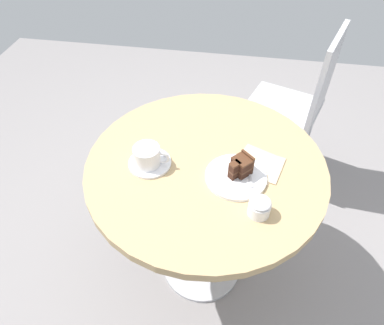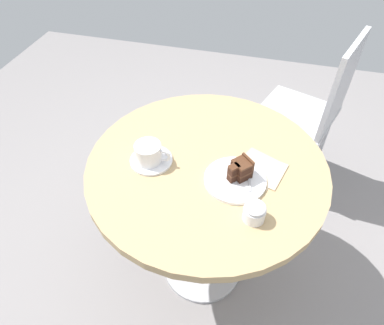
{
  "view_description": "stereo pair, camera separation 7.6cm",
  "coord_description": "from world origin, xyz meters",
  "views": [
    {
      "loc": [
        0.09,
        -0.84,
        1.6
      ],
      "look_at": [
        -0.04,
        -0.05,
        0.78
      ],
      "focal_mm": 32.0,
      "sensor_mm": 36.0,
      "label": 1
    },
    {
      "loc": [
        0.16,
        -0.82,
        1.6
      ],
      "look_at": [
        -0.04,
        -0.05,
        0.78
      ],
      "focal_mm": 32.0,
      "sensor_mm": 36.0,
      "label": 2
    }
  ],
  "objects": [
    {
      "name": "saucer",
      "position": [
        -0.19,
        -0.04,
        0.75
      ],
      "size": [
        0.15,
        0.15,
        0.01
      ],
      "color": "white",
      "rests_on": "cafe_table"
    },
    {
      "name": "cake_plate",
      "position": [
        0.11,
        -0.06,
        0.75
      ],
      "size": [
        0.21,
        0.21,
        0.01
      ],
      "color": "white",
      "rests_on": "cafe_table"
    },
    {
      "name": "napkin",
      "position": [
        0.19,
        0.02,
        0.75
      ],
      "size": [
        0.2,
        0.19,
        0.0
      ],
      "rotation": [
        0.0,
        0.0,
        5.86
      ],
      "color": "beige",
      "rests_on": "cafe_table"
    },
    {
      "name": "fork",
      "position": [
        0.16,
        -0.08,
        0.76
      ],
      "size": [
        0.04,
        0.15,
        0.0
      ],
      "rotation": [
        0.0,
        0.0,
        4.91
      ],
      "color": "#B7B7BC",
      "rests_on": "cake_plate"
    },
    {
      "name": "cafe_chair",
      "position": [
        0.41,
        0.73,
        0.55
      ],
      "size": [
        0.49,
        0.49,
        0.93
      ],
      "rotation": [
        0.0,
        0.0,
        4.37
      ],
      "color": "#BCBCC1",
      "rests_on": "ground"
    },
    {
      "name": "cafe_table",
      "position": [
        0.0,
        0.0,
        0.63
      ],
      "size": [
        0.85,
        0.85,
        0.74
      ],
      "color": "tan",
      "rests_on": "ground"
    },
    {
      "name": "ground_plane",
      "position": [
        0.0,
        0.0,
        -0.01
      ],
      "size": [
        4.4,
        4.4,
        0.01
      ],
      "primitive_type": "cube",
      "color": "gray",
      "rests_on": "ground"
    },
    {
      "name": "teaspoon",
      "position": [
        -0.17,
        0.0,
        0.75
      ],
      "size": [
        0.1,
        0.02,
        0.0
      ],
      "rotation": [
        0.0,
        0.0,
        6.2
      ],
      "color": "#B7B7BC",
      "rests_on": "saucer"
    },
    {
      "name": "sugar_pot",
      "position": [
        0.19,
        -0.19,
        0.77
      ],
      "size": [
        0.07,
        0.07,
        0.06
      ],
      "color": "white",
      "rests_on": "cafe_table"
    },
    {
      "name": "cake_slice",
      "position": [
        0.12,
        -0.04,
        0.79
      ],
      "size": [
        0.08,
        0.08,
        0.07
      ],
      "rotation": [
        0.0,
        0.0,
        3.95
      ],
      "color": "#381E14",
      "rests_on": "cake_plate"
    },
    {
      "name": "coffee_cup",
      "position": [
        -0.2,
        -0.04,
        0.79
      ],
      "size": [
        0.12,
        0.09,
        0.07
      ],
      "color": "white",
      "rests_on": "saucer"
    }
  ]
}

